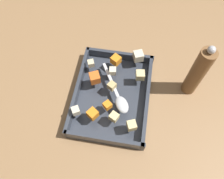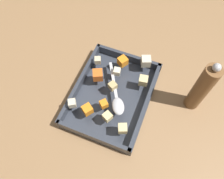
{
  "view_description": "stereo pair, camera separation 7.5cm",
  "coord_description": "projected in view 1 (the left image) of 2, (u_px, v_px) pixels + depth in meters",
  "views": [
    {
      "loc": [
        0.33,
        0.06,
        0.72
      ],
      "look_at": [
        -0.02,
        -0.0,
        0.06
      ],
      "focal_mm": 35.88,
      "sensor_mm": 36.0,
      "label": 1
    },
    {
      "loc": [
        0.31,
        0.13,
        0.72
      ],
      "look_at": [
        -0.02,
        -0.0,
        0.06
      ],
      "focal_mm": 35.88,
      "sensor_mm": 36.0,
      "label": 2
    }
  ],
  "objects": [
    {
      "name": "parsnip_chunk_back_center",
      "position": [
        138.0,
        56.0,
        0.81
      ],
      "size": [
        0.04,
        0.04,
        0.03
      ],
      "primitive_type": "cube",
      "rotation": [
        0.0,
        0.0,
        0.38
      ],
      "color": "beige",
      "rests_on": "baking_dish"
    },
    {
      "name": "carrot_chunk_corner_se",
      "position": [
        93.0,
        114.0,
        0.71
      ],
      "size": [
        0.04,
        0.04,
        0.03
      ],
      "primitive_type": "cube",
      "rotation": [
        0.0,
        0.0,
        5.67
      ],
      "color": "orange",
      "rests_on": "baking_dish"
    },
    {
      "name": "potato_chunk_near_spoon",
      "position": [
        113.0,
        71.0,
        0.79
      ],
      "size": [
        0.03,
        0.03,
        0.02
      ],
      "primitive_type": "cube",
      "rotation": [
        0.0,
        0.0,
        0.16
      ],
      "color": "beige",
      "rests_on": "baking_dish"
    },
    {
      "name": "parsnip_chunk_far_left",
      "position": [
        76.0,
        111.0,
        0.71
      ],
      "size": [
        0.03,
        0.03,
        0.02
      ],
      "primitive_type": "cube",
      "rotation": [
        0.0,
        0.0,
        2.11
      ],
      "color": "beige",
      "rests_on": "baking_dish"
    },
    {
      "name": "pepper_mill",
      "position": [
        198.0,
        72.0,
        0.73
      ],
      "size": [
        0.05,
        0.05,
        0.24
      ],
      "color": "brown",
      "rests_on": "ground_plane"
    },
    {
      "name": "potato_chunk_corner_nw",
      "position": [
        114.0,
        117.0,
        0.7
      ],
      "size": [
        0.03,
        0.03,
        0.03
      ],
      "primitive_type": "cube",
      "rotation": [
        0.0,
        0.0,
        5.81
      ],
      "color": "#E0CC89",
      "rests_on": "baking_dish"
    },
    {
      "name": "serving_spoon",
      "position": [
        120.0,
        101.0,
        0.73
      ],
      "size": [
        0.19,
        0.13,
        0.02
      ],
      "rotation": [
        0.0,
        0.0,
        3.66
      ],
      "color": "silver",
      "rests_on": "baking_dish"
    },
    {
      "name": "potato_chunk_near_left",
      "position": [
        91.0,
        63.0,
        0.8
      ],
      "size": [
        0.03,
        0.03,
        0.02
      ],
      "primitive_type": "cube",
      "rotation": [
        0.0,
        0.0,
        3.55
      ],
      "color": "beige",
      "rests_on": "baking_dish"
    },
    {
      "name": "potato_chunk_far_right",
      "position": [
        140.0,
        75.0,
        0.77
      ],
      "size": [
        0.03,
        0.03,
        0.03
      ],
      "primitive_type": "cube",
      "rotation": [
        0.0,
        0.0,
        4.87
      ],
      "color": "#E0CC89",
      "rests_on": "baking_dish"
    },
    {
      "name": "potato_chunk_corner_sw",
      "position": [
        112.0,
        86.0,
        0.76
      ],
      "size": [
        0.03,
        0.03,
        0.02
      ],
      "primitive_type": "cube",
      "rotation": [
        0.0,
        0.0,
        5.75
      ],
      "color": "tan",
      "rests_on": "baking_dish"
    },
    {
      "name": "baking_dish",
      "position": [
        112.0,
        96.0,
        0.79
      ],
      "size": [
        0.34,
        0.26,
        0.05
      ],
      "color": "#333842",
      "rests_on": "ground_plane"
    },
    {
      "name": "potato_chunk_near_right",
      "position": [
        132.0,
        125.0,
        0.69
      ],
      "size": [
        0.04,
        0.04,
        0.03
      ],
      "primitive_type": "cube",
      "rotation": [
        0.0,
        0.0,
        5.11
      ],
      "color": "#E0CC89",
      "rests_on": "baking_dish"
    },
    {
      "name": "carrot_chunk_rim_edge",
      "position": [
        116.0,
        60.0,
        0.8
      ],
      "size": [
        0.04,
        0.04,
        0.03
      ],
      "primitive_type": "cube",
      "rotation": [
        0.0,
        0.0,
        5.72
      ],
      "color": "orange",
      "rests_on": "baking_dish"
    },
    {
      "name": "carrot_chunk_heap_top",
      "position": [
        95.0,
        78.0,
        0.77
      ],
      "size": [
        0.04,
        0.04,
        0.03
      ],
      "primitive_type": "cube",
      "rotation": [
        0.0,
        0.0,
        0.46
      ],
      "color": "orange",
      "rests_on": "baking_dish"
    },
    {
      "name": "carrot_chunk_under_handle",
      "position": [
        107.0,
        105.0,
        0.72
      ],
      "size": [
        0.03,
        0.03,
        0.02
      ],
      "primitive_type": "cube",
      "rotation": [
        0.0,
        0.0,
        5.54
      ],
      "color": "orange",
      "rests_on": "baking_dish"
    },
    {
      "name": "ground_plane",
      "position": [
        112.0,
        102.0,
        0.8
      ],
      "size": [
        4.0,
        4.0,
        0.0
      ],
      "primitive_type": "plane",
      "color": "#936D47"
    }
  ]
}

